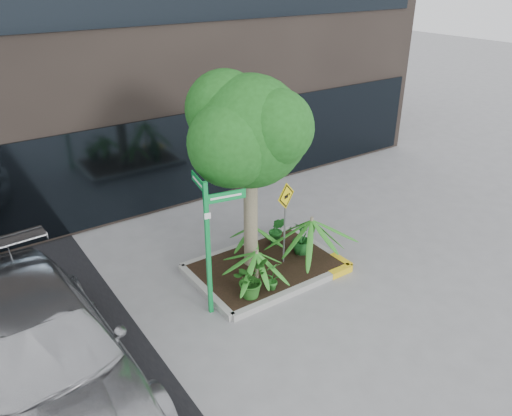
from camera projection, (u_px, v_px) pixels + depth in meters
ground at (266, 279)px, 11.15m from camera, size 80.00×80.00×0.00m
planter at (267, 267)px, 11.43m from camera, size 3.35×2.36×0.15m
tree at (250, 132)px, 10.12m from camera, size 2.99×2.66×4.49m
palm_front at (312, 220)px, 11.07m from camera, size 1.30×1.30×1.44m
palm_left at (257, 252)px, 10.36m from camera, size 0.96×0.96×1.07m
palm_back at (253, 226)px, 11.55m from camera, size 0.87×0.87×0.97m
parked_car at (42, 354)px, 7.82m from camera, size 2.66×5.89×1.68m
shrub_a at (250, 279)px, 10.19m from camera, size 0.99×0.99×0.79m
shrub_b at (302, 238)px, 11.72m from camera, size 0.52×0.52×0.81m
shrub_c at (273, 275)px, 10.42m from camera, size 0.38×0.38×0.68m
shrub_d at (277, 230)px, 12.11m from camera, size 0.58×0.58×0.75m
street_sign_post at (209, 234)px, 9.41m from camera, size 0.83×0.93×2.86m
cattle_sign at (285, 210)px, 10.93m from camera, size 0.58×0.21×1.99m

